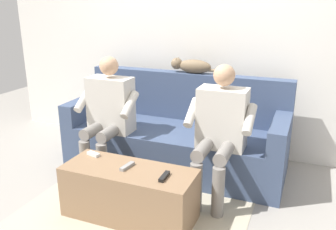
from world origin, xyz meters
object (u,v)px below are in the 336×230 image
object	(u,v)px
coffee_table	(129,193)
remote_black	(164,176)
remote_gray	(127,166)
person_right_seated	(108,111)
remote_white	(93,154)
couch	(177,137)
person_left_seated	(220,126)
cat_on_backrest	(191,66)

from	to	relation	value
coffee_table	remote_black	size ratio (longest dim) A/B	6.97
coffee_table	remote_gray	xyz separation A→B (m)	(0.02, -0.02, 0.22)
coffee_table	person_right_seated	size ratio (longest dim) A/B	0.90
remote_white	couch	bearing A→B (deg)	-99.29
person_left_seated	remote_black	world-z (taller)	person_left_seated
remote_white	remote_gray	size ratio (longest dim) A/B	0.75
person_left_seated	remote_white	bearing A→B (deg)	28.25
remote_black	remote_gray	distance (m)	0.33
couch	remote_white	bearing A→B (deg)	67.35
couch	person_left_seated	size ratio (longest dim) A/B	1.90
person_right_seated	cat_on_backrest	xyz separation A→B (m)	(-0.58, -0.70, 0.35)
person_right_seated	cat_on_backrest	bearing A→B (deg)	-129.95
cat_on_backrest	remote_white	xyz separation A→B (m)	(0.43, 1.20, -0.56)
couch	remote_gray	distance (m)	1.02
person_right_seated	remote_white	xyz separation A→B (m)	(-0.16, 0.50, -0.21)
person_left_seated	person_right_seated	bearing A→B (deg)	-0.41
coffee_table	person_left_seated	distance (m)	0.92
person_right_seated	coffee_table	bearing A→B (deg)	131.51
cat_on_backrest	remote_gray	xyz separation A→B (m)	(0.06, 1.29, -0.56)
remote_gray	cat_on_backrest	bearing A→B (deg)	-174.88
person_left_seated	cat_on_backrest	world-z (taller)	person_left_seated
coffee_table	person_left_seated	world-z (taller)	person_left_seated
person_left_seated	remote_gray	size ratio (longest dim) A/B	7.59
person_left_seated	remote_gray	bearing A→B (deg)	46.43
coffee_table	remote_white	bearing A→B (deg)	-15.64
remote_gray	couch	bearing A→B (deg)	-173.21
person_right_seated	remote_gray	distance (m)	0.82
coffee_table	cat_on_backrest	xyz separation A→B (m)	(-0.04, -1.31, 0.78)
person_right_seated	remote_black	xyz separation A→B (m)	(-0.85, 0.64, -0.21)
couch	coffee_table	xyz separation A→B (m)	(0.00, 1.03, -0.09)
remote_gray	remote_white	bearing A→B (deg)	-96.34
person_left_seated	cat_on_backrest	distance (m)	0.93
couch	person_right_seated	size ratio (longest dim) A/B	1.90
couch	person_left_seated	bearing A→B (deg)	142.10
couch	person_right_seated	bearing A→B (deg)	37.39
coffee_table	person_left_seated	xyz separation A→B (m)	(-0.54, -0.60, 0.42)
person_right_seated	remote_white	bearing A→B (deg)	107.41
remote_black	coffee_table	bearing A→B (deg)	82.36
cat_on_backrest	person_right_seated	bearing A→B (deg)	50.05
cat_on_backrest	remote_gray	distance (m)	1.41
cat_on_backrest	remote_black	world-z (taller)	cat_on_backrest
cat_on_backrest	remote_white	size ratio (longest dim) A/B	5.16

